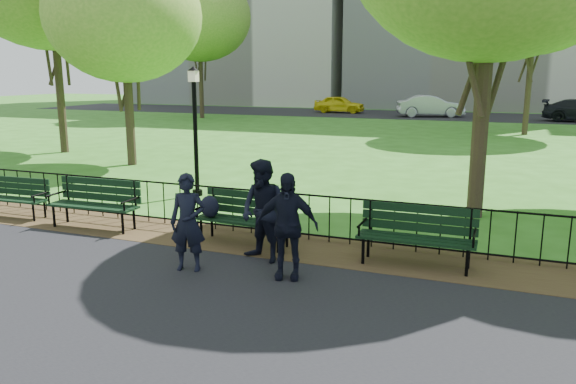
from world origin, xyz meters
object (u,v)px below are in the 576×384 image
at_px(tree_near_w, 124,16).
at_px(taxi, 339,104).
at_px(park_bench_main, 233,210).
at_px(sedan_silver, 430,106).
at_px(person_left, 188,222).
at_px(park_bench_left_a, 96,198).
at_px(person_mid, 263,211).
at_px(lamppost, 195,127).
at_px(person_right, 287,226).
at_px(tree_far_w, 199,17).
at_px(park_bench_left_b, 15,193).
at_px(park_bench_right_a, 417,229).

height_order(tree_near_w, taxi, tree_near_w).
height_order(park_bench_main, sedan_silver, sedan_silver).
relative_size(person_left, taxi, 0.40).
relative_size(park_bench_main, park_bench_left_a, 0.97).
height_order(tree_near_w, person_mid, tree_near_w).
bearing_deg(lamppost, taxi, 99.68).
distance_m(park_bench_left_a, taxi, 34.24).
distance_m(person_right, sedan_silver, 33.61).
height_order(park_bench_main, person_mid, person_mid).
bearing_deg(taxi, tree_far_w, 136.41).
distance_m(tree_near_w, person_right, 12.82).
bearing_deg(tree_far_w, park_bench_left_a, -64.18).
height_order(tree_near_w, person_right, tree_near_w).
distance_m(park_bench_left_b, park_bench_right_a, 8.70).
distance_m(park_bench_right_a, lamppost, 7.05).
xyz_separation_m(park_bench_main, park_bench_left_a, (-3.09, -0.06, -0.01)).
bearing_deg(tree_far_w, park_bench_left_b, -68.39).
distance_m(person_mid, taxi, 35.70).
distance_m(park_bench_right_a, sedan_silver, 32.44).
distance_m(person_left, person_mid, 1.25).
bearing_deg(taxi, tree_near_w, 179.42).
bearing_deg(park_bench_main, person_left, -86.30).
relative_size(park_bench_left_b, person_mid, 0.97).
bearing_deg(park_bench_main, lamppost, 132.96).
bearing_deg(lamppost, park_bench_main, -50.52).
bearing_deg(park_bench_left_a, tree_far_w, 113.49).
distance_m(park_bench_left_a, tree_far_w, 29.03).
distance_m(park_bench_main, person_right, 2.08).
xyz_separation_m(park_bench_right_a, person_left, (-3.34, -1.59, 0.18)).
xyz_separation_m(park_bench_right_a, lamppost, (-6.10, 3.33, 1.16)).
height_order(lamppost, taxi, lamppost).
xyz_separation_m(tree_near_w, tree_far_w, (-8.04, 18.63, 1.87)).
distance_m(park_bench_left_a, park_bench_right_a, 6.43).
bearing_deg(park_bench_left_a, person_mid, -11.97).
relative_size(park_bench_right_a, tree_near_w, 0.27).
height_order(park_bench_left_a, taxi, taxi).
height_order(park_bench_main, tree_far_w, tree_far_w).
bearing_deg(park_bench_right_a, sedan_silver, 96.71).
height_order(park_bench_left_a, tree_far_w, tree_far_w).
distance_m(person_mid, sedan_silver, 32.99).
xyz_separation_m(lamppost, person_left, (2.76, -4.92, -0.98)).
xyz_separation_m(park_bench_right_a, taxi, (-11.30, 33.81, 0.07)).
xyz_separation_m(tree_far_w, sedan_silver, (14.67, 6.73, -6.01)).
distance_m(taxi, sedan_silver, 7.37).
bearing_deg(person_left, tree_near_w, 116.42).
bearing_deg(person_mid, park_bench_left_a, -168.67).
xyz_separation_m(tree_far_w, person_mid, (16.38, -26.22, -5.92)).
height_order(park_bench_left_b, lamppost, lamppost).
relative_size(lamppost, sedan_silver, 0.70).
height_order(park_bench_left_b, tree_near_w, tree_near_w).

